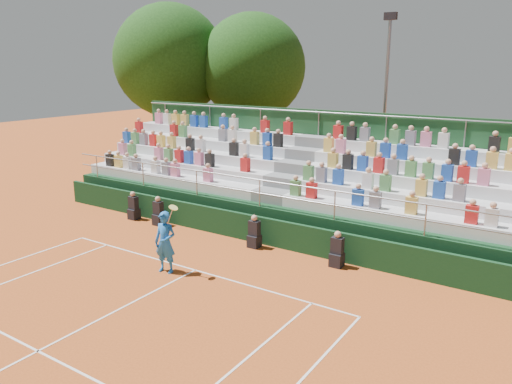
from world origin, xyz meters
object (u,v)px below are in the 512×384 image
Objects in this scene: tree_west at (170,61)px; tennis_player at (165,242)px; floodlight_mast at (386,91)px; tree_east at (252,68)px.

tennis_player is at bearing -48.41° from tree_west.
tree_east is at bearing 170.43° from floodlight_mast.
tennis_player is 18.27m from tree_west.
tennis_player is 17.54m from tree_east.
floodlight_mast reaches higher than tennis_player.
tree_west is (-11.56, 13.03, 5.52)m from tennis_player.
floodlight_mast is (8.89, -1.50, -1.09)m from tree_east.
floodlight_mast is (1.94, 13.77, 4.05)m from tennis_player.
tree_west is at bearing 131.59° from tennis_player.
tree_east is 9.08m from floodlight_mast.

